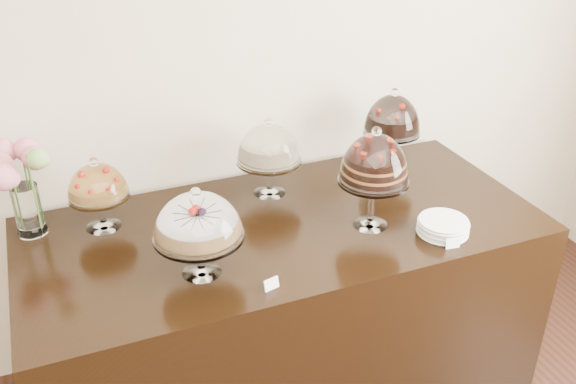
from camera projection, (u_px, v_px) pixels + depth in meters
name	position (u px, v px, depth m)	size (l,w,h in m)	color
wall_back	(183.00, 58.00, 2.81)	(5.00, 0.04, 3.00)	beige
display_counter	(284.00, 307.00, 2.95)	(2.20, 1.00, 0.90)	black
cake_stand_sugar_sponge	(198.00, 221.00, 2.32)	(0.34, 0.34, 0.36)	white
cake_stand_choco_layer	(375.00, 163.00, 2.59)	(0.29, 0.29, 0.45)	white
cake_stand_cheesecake	(269.00, 147.00, 2.87)	(0.30, 0.30, 0.37)	white
cake_stand_dark_choco	(393.00, 118.00, 3.06)	(0.28, 0.28, 0.42)	white
cake_stand_fruit_tart	(97.00, 185.00, 2.62)	(0.25, 0.25, 0.32)	white
flower_vase	(19.00, 176.00, 2.55)	(0.24, 0.29, 0.41)	white
plate_stack	(443.00, 227.00, 2.66)	(0.21, 0.21, 0.06)	white
price_card_left	(271.00, 284.00, 2.33)	(0.06, 0.01, 0.04)	white
price_card_right	(453.00, 243.00, 2.57)	(0.06, 0.01, 0.04)	white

